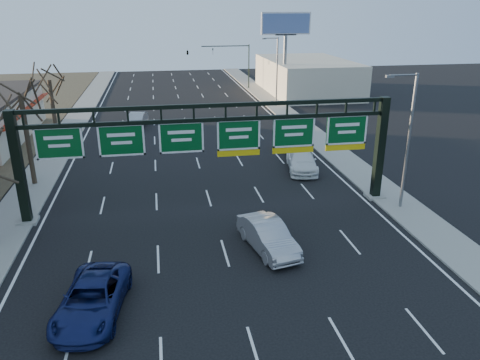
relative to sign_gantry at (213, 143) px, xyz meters
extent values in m
plane|color=black|center=(-0.16, -8.00, -4.63)|extent=(160.00, 160.00, 0.00)
cube|color=gray|center=(-12.96, 12.00, -4.57)|extent=(3.00, 120.00, 0.12)
cube|color=gray|center=(12.64, 12.00, -4.57)|extent=(3.00, 120.00, 0.12)
cube|color=white|center=(-0.16, 12.00, -4.62)|extent=(21.60, 120.00, 0.01)
cube|color=black|center=(-11.86, 0.00, -1.03)|extent=(0.55, 0.55, 7.20)
cube|color=gray|center=(-11.86, 0.00, -4.53)|extent=(1.20, 1.20, 0.20)
cube|color=black|center=(11.54, 0.00, -1.03)|extent=(0.55, 0.55, 7.20)
cube|color=gray|center=(11.54, 0.00, -4.53)|extent=(1.20, 1.20, 0.20)
cube|color=black|center=(-0.16, 0.00, 2.42)|extent=(23.40, 0.25, 0.25)
cube|color=black|center=(-0.16, 0.00, 1.52)|extent=(23.40, 0.25, 0.25)
cube|color=#05471B|center=(-9.33, 0.00, 0.47)|extent=(2.80, 0.10, 2.00)
cube|color=#05471B|center=(-5.66, 0.00, 0.47)|extent=(2.80, 0.10, 2.00)
cube|color=#05471B|center=(-1.99, 0.00, 0.47)|extent=(2.80, 0.10, 2.00)
cube|color=#05471B|center=(1.67, 0.00, 0.47)|extent=(2.80, 0.10, 2.00)
cube|color=yellow|center=(1.67, 0.00, -0.75)|extent=(2.80, 0.10, 0.40)
cube|color=#05471B|center=(5.34, 0.00, 0.47)|extent=(2.80, 0.10, 2.00)
cube|color=yellow|center=(5.34, 0.00, -0.75)|extent=(2.80, 0.10, 0.40)
cube|color=#05471B|center=(9.01, 0.00, 0.47)|extent=(2.80, 0.10, 2.00)
cube|color=yellow|center=(9.01, 0.00, -0.75)|extent=(2.80, 0.10, 0.40)
cube|color=#A02610|center=(-16.56, 21.00, -1.63)|extent=(1.20, 18.00, 0.40)
cube|color=beige|center=(19.84, 42.00, -2.13)|extent=(12.00, 20.00, 5.00)
cylinder|color=#32251B|center=(-12.96, 7.00, -1.09)|extent=(0.36, 0.36, 6.84)
cylinder|color=#32251B|center=(-12.96, 17.00, -1.28)|extent=(0.36, 0.36, 6.46)
cylinder|color=slate|center=(12.44, -2.00, -0.01)|extent=(0.20, 0.20, 9.00)
cylinder|color=slate|center=(11.54, -2.00, 4.39)|extent=(1.80, 0.12, 0.12)
cube|color=slate|center=(10.64, -2.00, 4.34)|extent=(0.50, 0.22, 0.15)
cylinder|color=slate|center=(12.44, 32.00, -0.01)|extent=(0.20, 0.20, 9.00)
cylinder|color=slate|center=(11.54, 32.00, 4.39)|extent=(1.80, 0.12, 0.12)
cube|color=slate|center=(10.64, 32.00, 4.34)|extent=(0.50, 0.22, 0.15)
cylinder|color=slate|center=(14.84, 37.00, -0.13)|extent=(0.50, 0.50, 9.00)
cube|color=slate|center=(14.84, 37.00, 4.37)|extent=(3.00, 0.30, 0.20)
cube|color=white|center=(14.84, 37.00, 5.87)|extent=(7.00, 0.30, 3.00)
cube|color=#5269A5|center=(14.84, 36.80, 5.87)|extent=(6.60, 0.05, 2.60)
cylinder|color=black|center=(11.64, 47.00, -1.13)|extent=(0.18, 0.18, 7.00)
cylinder|color=black|center=(7.84, 47.00, 2.17)|extent=(7.60, 0.14, 0.14)
imported|color=black|center=(5.84, 47.00, 1.37)|extent=(0.20, 0.20, 1.00)
imported|color=black|center=(1.84, 47.00, 1.37)|extent=(0.54, 0.54, 1.62)
imported|color=#121C52|center=(-6.72, -10.40, -3.85)|extent=(3.39, 5.94, 1.56)
imported|color=#A3A3A8|center=(2.26, -6.03, -3.79)|extent=(2.82, 5.35, 1.68)
imported|color=white|center=(8.16, 6.69, -3.82)|extent=(3.25, 5.90, 1.62)
imported|color=#3A3D3F|center=(8.84, 11.32, -3.87)|extent=(1.85, 4.48, 1.52)
imported|color=#A3A3A7|center=(-5.69, 23.87, -3.84)|extent=(2.52, 4.99, 1.57)
camera|label=1|loc=(-3.38, -28.67, 8.29)|focal=35.00mm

